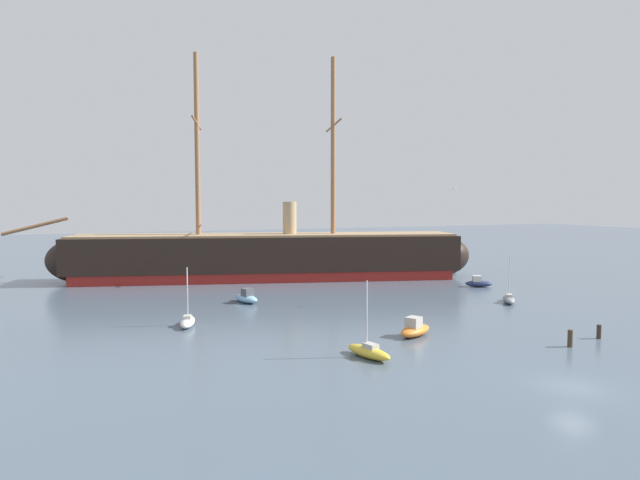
{
  "coord_description": "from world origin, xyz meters",
  "views": [
    {
      "loc": [
        -29.02,
        -26.19,
        12.2
      ],
      "look_at": [
        -1.04,
        40.34,
        7.09
      ],
      "focal_mm": 31.04,
      "sensor_mm": 36.0,
      "label": 1
    }
  ],
  "objects": [
    {
      "name": "sailboat_mid_right",
      "position": [
        17.3,
        25.47,
        0.47
      ],
      "size": [
        3.51,
        4.29,
        5.62
      ],
      "color": "gray",
      "rests_on": "ground"
    },
    {
      "name": "mooring_piling_left_pair",
      "position": [
        12.53,
        8.73,
        0.62
      ],
      "size": [
        0.39,
        0.39,
        1.25
      ],
      "primitive_type": "cylinder",
      "color": "#382B1E",
      "rests_on": "ground"
    },
    {
      "name": "sailboat_far_right",
      "position": [
        27.72,
        50.95,
        0.51
      ],
      "size": [
        4.29,
        4.26,
        6.06
      ],
      "color": "#236670",
      "rests_on": "ground"
    },
    {
      "name": "motorboat_alongside_stern",
      "position": [
        22.0,
        36.94,
        0.56
      ],
      "size": [
        4.09,
        3.13,
        1.59
      ],
      "color": "#1E284C",
      "rests_on": "ground"
    },
    {
      "name": "sailboat_foreground_left",
      "position": [
        -9.12,
        11.34,
        0.51
      ],
      "size": [
        2.5,
        4.83,
        6.03
      ],
      "color": "gold",
      "rests_on": "ground"
    },
    {
      "name": "ground_plane",
      "position": [
        0.0,
        0.0,
        0.0
      ],
      "size": [
        400.0,
        400.0,
        0.0
      ],
      "primitive_type": "plane",
      "color": "#4C5B6B"
    },
    {
      "name": "mooring_piling_nearest",
      "position": [
        7.93,
        7.65,
        0.72
      ],
      "size": [
        0.41,
        0.41,
        1.44
      ],
      "primitive_type": "cylinder",
      "color": "#423323",
      "rests_on": "ground"
    },
    {
      "name": "sailboat_mid_left",
      "position": [
        -20.32,
        27.85,
        0.48
      ],
      "size": [
        2.48,
        4.61,
        5.74
      ],
      "color": "silver",
      "rests_on": "ground"
    },
    {
      "name": "seagull_in_flight",
      "position": [
        10.41,
        27.18,
        13.63
      ],
      "size": [
        1.03,
        0.74,
        0.13
      ],
      "color": "silver"
    },
    {
      "name": "tall_ship",
      "position": [
        -3.5,
        55.79,
        3.68
      ],
      "size": [
        69.87,
        25.03,
        34.33
      ],
      "color": "maroon",
      "rests_on": "ground"
    },
    {
      "name": "motorboat_near_centre",
      "position": [
        -2.01,
        15.88,
        0.63
      ],
      "size": [
        4.57,
        3.61,
        1.78
      ],
      "color": "orange",
      "rests_on": "ground"
    },
    {
      "name": "motorboat_alongside_bow",
      "position": [
        -11.69,
        37.82,
        0.61
      ],
      "size": [
        2.82,
        4.47,
        1.74
      ],
      "color": "#7FB2D6",
      "rests_on": "ground"
    }
  ]
}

